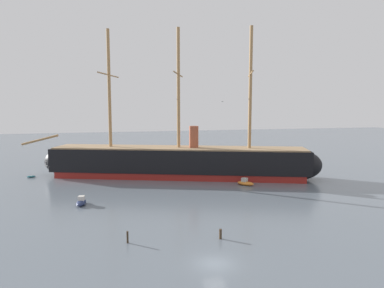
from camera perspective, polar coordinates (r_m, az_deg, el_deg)
ground_plane at (r=41.45m, az=3.74°, el=-18.99°), size 400.00×400.00×0.00m
tall_ship at (r=85.90m, az=-2.19°, el=-2.87°), size 72.12×30.90×36.09m
motorboat_mid_left at (r=66.00m, az=-17.69°, el=-9.02°), size 2.04×3.92×1.58m
motorboat_alongside_stern at (r=78.71m, az=8.74°, el=-6.29°), size 3.84×3.95×1.63m
dinghy_far_left at (r=94.72m, az=-24.84°, el=-4.86°), size 2.11×1.16×0.47m
motorboat_far_right at (r=97.26m, az=12.71°, el=-3.89°), size 4.72×4.02×1.87m
dinghy_distant_centre at (r=103.43m, az=-6.09°, el=-3.39°), size 1.20×2.17×0.49m
mooring_piling_nearest at (r=47.26m, az=-10.52°, el=-14.77°), size 0.26×0.26×1.56m
mooring_piling_left_pair at (r=48.00m, az=4.68°, el=-14.48°), size 0.37×0.37×1.35m
seagull_in_flight at (r=58.92m, az=5.02°, el=6.93°), size 0.61×1.00×0.13m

